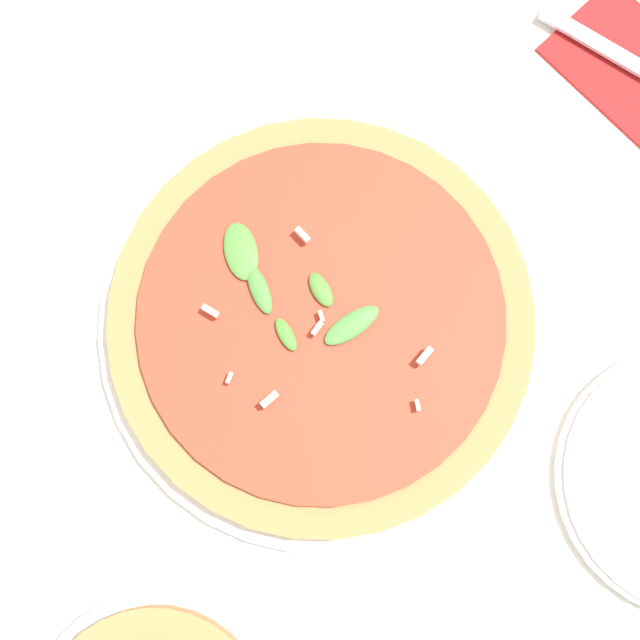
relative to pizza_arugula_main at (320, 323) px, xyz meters
name	(u,v)px	position (x,y,z in m)	size (l,w,h in m)	color
ground_plane	(299,283)	(-0.04, 0.00, -0.02)	(6.00, 6.00, 0.00)	silver
pizza_arugula_main	(320,323)	(0.00, 0.00, 0.00)	(0.32, 0.32, 0.05)	white
napkin	(637,71)	(-0.07, 0.31, -0.01)	(0.15, 0.12, 0.01)	#B21E1E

